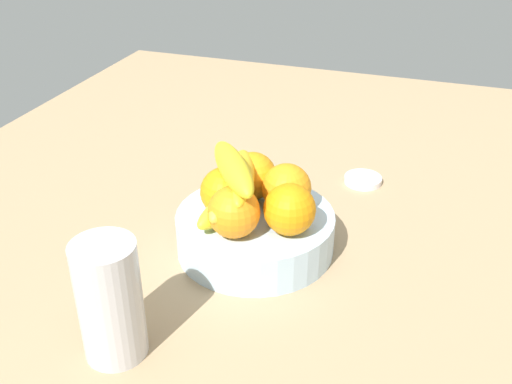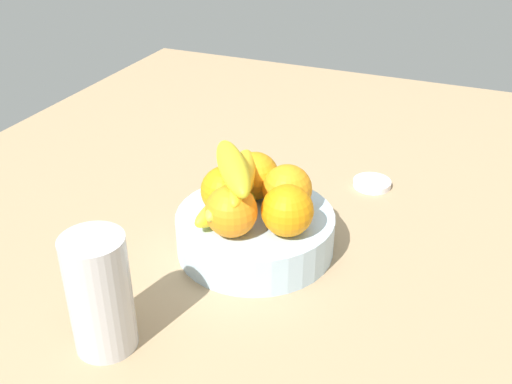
{
  "view_description": "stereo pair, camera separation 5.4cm",
  "coord_description": "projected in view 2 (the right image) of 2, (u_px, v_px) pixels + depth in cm",
  "views": [
    {
      "loc": [
        -74.54,
        -25.48,
        54.56
      ],
      "look_at": [
        -0.67,
        -0.13,
        10.22
      ],
      "focal_mm": 42.24,
      "sensor_mm": 36.0,
      "label": 1
    },
    {
      "loc": [
        -72.61,
        -30.52,
        54.56
      ],
      "look_at": [
        -0.67,
        -0.13,
        10.22
      ],
      "focal_mm": 42.24,
      "sensor_mm": 36.0,
      "label": 2
    }
  ],
  "objects": [
    {
      "name": "orange_center",
      "position": [
        226.0,
        191.0,
        0.91
      ],
      "size": [
        7.59,
        7.59,
        7.59
      ],
      "primitive_type": "sphere",
      "color": "orange",
      "rests_on": "fruit_bowl"
    },
    {
      "name": "ground_plane",
      "position": [
        257.0,
        254.0,
        0.96
      ],
      "size": [
        180.0,
        140.0,
        3.0
      ],
      "primitive_type": "cube",
      "color": "#9F8360"
    },
    {
      "name": "fruit_bowl",
      "position": [
        256.0,
        232.0,
        0.93
      ],
      "size": [
        24.42,
        24.42,
        6.22
      ],
      "primitive_type": "cylinder",
      "color": "#ADCADE",
      "rests_on": "ground_plane"
    },
    {
      "name": "thermos_tumbler",
      "position": [
        100.0,
        294.0,
        0.73
      ],
      "size": [
        7.82,
        7.82,
        15.98
      ],
      "primitive_type": "cylinder",
      "color": "#BFBDC0",
      "rests_on": "ground_plane"
    },
    {
      "name": "orange_back_left",
      "position": [
        231.0,
        211.0,
        0.85
      ],
      "size": [
        7.59,
        7.59,
        7.59
      ],
      "primitive_type": "sphere",
      "color": "orange",
      "rests_on": "fruit_bowl"
    },
    {
      "name": "orange_front_right",
      "position": [
        255.0,
        176.0,
        0.95
      ],
      "size": [
        7.59,
        7.59,
        7.59
      ],
      "primitive_type": "sphere",
      "color": "orange",
      "rests_on": "fruit_bowl"
    },
    {
      "name": "jar_lid",
      "position": [
        372.0,
        183.0,
        1.12
      ],
      "size": [
        7.02,
        7.02,
        1.17
      ],
      "primitive_type": "cylinder",
      "color": "silver",
      "rests_on": "ground_plane"
    },
    {
      "name": "orange_back_right",
      "position": [
        287.0,
        211.0,
        0.86
      ],
      "size": [
        7.59,
        7.59,
        7.59
      ],
      "primitive_type": "sphere",
      "color": "orange",
      "rests_on": "fruit_bowl"
    },
    {
      "name": "orange_front_left",
      "position": [
        287.0,
        189.0,
        0.91
      ],
      "size": [
        7.59,
        7.59,
        7.59
      ],
      "primitive_type": "sphere",
      "color": "orange",
      "rests_on": "fruit_bowl"
    },
    {
      "name": "banana_bunch",
      "position": [
        235.0,
        185.0,
        0.89
      ],
      "size": [
        18.34,
        13.04,
        10.6
      ],
      "color": "yellow",
      "rests_on": "fruit_bowl"
    }
  ]
}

